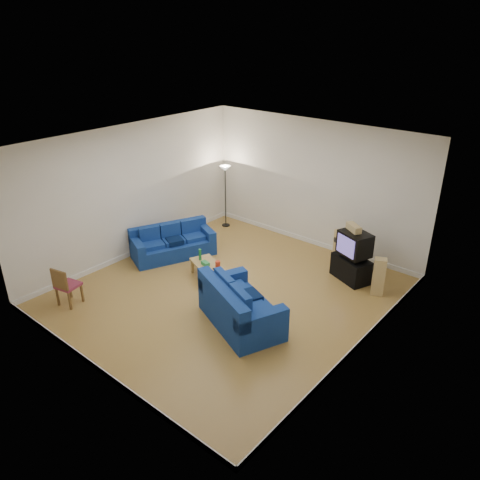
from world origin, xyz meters
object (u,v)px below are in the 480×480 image
Objects in this scene: coffee_table at (208,267)px; television at (355,244)px; sofa_three_seat at (172,245)px; tv_stand at (351,268)px; sofa_loveseat at (238,309)px.

television is (2.47, 2.01, 0.59)m from coffee_table.
television is (3.97, 1.70, 0.62)m from sofa_three_seat.
sofa_three_seat is at bearing -135.35° from television.
tv_stand is (2.44, 2.05, -0.04)m from coffee_table.
tv_stand is 1.09× the size of television.
television is at bearing 39.12° from coffee_table.
coffee_table is at bearing -117.67° from tv_stand.
sofa_three_seat reaches higher than tv_stand.
sofa_three_seat is 3.36m from sofa_loveseat.
tv_stand is at bearing 97.41° from sofa_loveseat.
tv_stand reaches higher than coffee_table.
sofa_loveseat is 3.05m from tv_stand.
sofa_three_seat reaches higher than coffee_table.
sofa_three_seat is 1.05× the size of sofa_loveseat.
tv_stand is at bearing 137.19° from sofa_three_seat.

